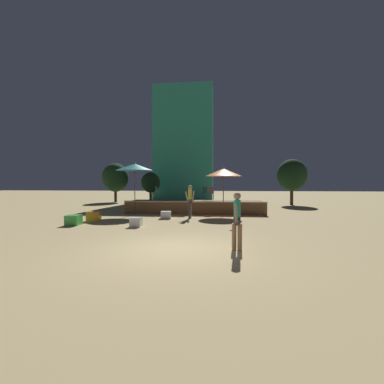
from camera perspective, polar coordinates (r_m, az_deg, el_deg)
The scene contains 18 objects.
ground_plane at distance 7.73m, azimuth -4.01°, elevation -12.49°, with size 120.00×120.00×0.00m, color tan.
wooden_deck at distance 17.12m, azimuth 0.79°, elevation -3.29°, with size 8.90×2.50×0.83m.
patio_umbrella_0 at distance 15.82m, azimuth 7.00°, elevation 4.35°, with size 2.24×2.24×2.93m.
patio_umbrella_1 at distance 16.29m, azimuth -12.63°, elevation 5.40°, with size 2.31×2.31×3.23m.
cube_seat_0 at distance 14.27m, azimuth -5.81°, elevation -5.08°, with size 0.65×0.65×0.39m.
cube_seat_1 at distance 11.78m, azimuth -12.35°, elevation -6.54°, with size 0.50×0.50×0.41m.
cube_seat_2 at distance 13.12m, azimuth -24.83°, elevation -5.68°, with size 0.64×0.64×0.47m.
cube_seat_3 at distance 14.10m, azimuth -21.00°, elevation -5.05°, with size 0.78×0.78×0.50m.
person_0 at distance 7.49m, azimuth 9.98°, elevation -5.99°, with size 0.29×0.47×1.67m.
person_1 at distance 14.17m, azimuth -0.45°, elevation -1.76°, with size 0.55×0.31×1.83m.
bistro_chair_0 at distance 16.64m, azimuth 4.27°, elevation 0.01°, with size 0.40×0.40×0.90m.
bistro_chair_1 at distance 17.38m, azimuth -8.22°, elevation 0.07°, with size 0.46×0.45×0.90m.
bistro_chair_2 at distance 17.64m, azimuth 3.01°, elevation 0.11°, with size 0.45×0.45×0.90m.
frisbee_disc at distance 10.74m, azimuth 8.98°, elevation -8.33°, with size 0.23×0.23×0.03m.
background_tree_0 at distance 26.98m, azimuth -9.19°, elevation 2.08°, with size 1.93×1.93×3.11m.
background_tree_1 at distance 24.77m, azimuth 21.32°, elevation 3.51°, with size 2.59×2.59×4.12m.
background_tree_2 at distance 27.98m, azimuth -16.66°, elevation 3.08°, with size 2.70×2.70×4.05m.
distant_building at distance 32.15m, azimuth -1.76°, elevation 10.57°, with size 7.06×3.91×13.56m.
Camera 1 is at (1.34, -7.37, 1.91)m, focal length 24.00 mm.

